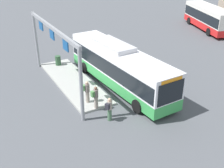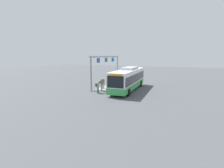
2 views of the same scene
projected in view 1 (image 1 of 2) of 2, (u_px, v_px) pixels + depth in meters
name	position (u px, v px, depth m)	size (l,w,h in m)	color
ground_plane	(119.00, 85.00, 22.84)	(120.00, 120.00, 0.00)	#4C4F54
platform_curb	(73.00, 82.00, 23.29)	(10.00, 2.80, 0.16)	#9E9E99
bus_main	(119.00, 65.00, 22.03)	(12.08, 3.16, 3.46)	green
bus_background_left	(209.00, 17.00, 37.34)	(10.30, 5.69, 3.10)	red
person_boarding	(96.00, 97.00, 18.94)	(0.37, 0.54, 1.67)	gray
person_waiting_near	(109.00, 109.00, 17.86)	(0.52, 0.60, 1.67)	#476B4C
person_waiting_mid	(87.00, 91.00, 19.69)	(0.48, 0.60, 1.67)	gray
platform_sign_gantry	(53.00, 43.00, 20.64)	(10.84, 0.24, 5.20)	gray
trash_bin	(58.00, 60.00, 26.17)	(0.52, 0.52, 0.90)	#2D5133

